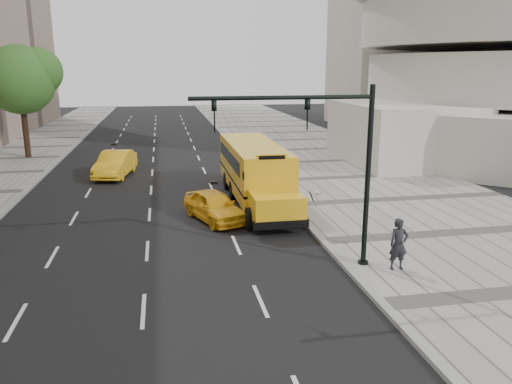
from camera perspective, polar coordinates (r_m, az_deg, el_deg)
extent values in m
plane|color=black|center=(24.71, -9.75, -2.42)|extent=(140.00, 140.00, 0.00)
cube|color=#9A9892|center=(27.55, 16.04, -0.89)|extent=(12.00, 140.00, 0.15)
cube|color=gray|center=(25.46, 3.86, -1.57)|extent=(0.30, 140.00, 0.15)
cube|color=silver|center=(38.16, 16.34, 6.41)|extent=(8.00, 10.00, 4.40)
cylinder|color=black|center=(42.27, -24.90, 7.02)|extent=(0.44, 0.44, 5.34)
sphere|color=#2A561C|center=(42.07, -25.37, 11.52)|extent=(5.14, 5.14, 5.14)
sphere|color=#2A561C|center=(42.05, -23.63, 12.52)|extent=(3.60, 3.60, 3.60)
sphere|color=#2A561C|center=(41.95, -26.83, 10.82)|extent=(3.34, 3.34, 3.34)
cube|color=gold|center=(26.67, -0.29, 2.94)|extent=(2.50, 9.00, 2.45)
cube|color=gold|center=(21.58, 2.35, -1.61)|extent=(2.20, 2.00, 1.10)
cube|color=black|center=(20.92, 2.88, -3.70)|extent=(2.38, 0.25, 0.35)
cube|color=black|center=(26.78, -0.29, 1.84)|extent=(2.52, 9.00, 0.12)
cube|color=black|center=(22.31, 1.77, 1.96)|extent=(2.05, 0.10, 0.90)
cube|color=black|center=(27.07, -0.48, 4.13)|extent=(2.52, 7.50, 0.70)
cube|color=gold|center=(22.15, 1.79, 3.98)|extent=(1.40, 0.12, 0.28)
ellipsoid|color=silver|center=(20.47, 7.41, -0.27)|extent=(0.32, 0.32, 0.14)
cylinder|color=black|center=(20.65, 6.57, -0.69)|extent=(0.36, 0.47, 0.58)
cylinder|color=black|center=(21.82, -0.73, -3.07)|extent=(0.30, 1.00, 1.00)
cylinder|color=black|center=(22.30, 5.00, -2.74)|extent=(0.30, 1.00, 1.00)
cylinder|color=black|center=(26.77, -2.66, 0.17)|extent=(0.30, 1.00, 1.00)
cylinder|color=black|center=(27.17, 2.06, 0.38)|extent=(0.30, 1.00, 1.00)
cylinder|color=black|center=(29.18, -3.36, 1.33)|extent=(0.30, 1.00, 1.00)
cylinder|color=black|center=(29.55, 1.00, 1.52)|extent=(0.30, 1.00, 1.00)
imported|color=yellow|center=(23.17, -4.79, -1.58)|extent=(2.95, 4.40, 1.39)
imported|color=yellow|center=(33.69, -15.79, 3.10)|extent=(2.61, 5.18, 1.63)
imported|color=black|center=(17.81, 15.99, -5.76)|extent=(0.67, 0.45, 1.81)
cylinder|color=black|center=(17.43, 12.64, 1.35)|extent=(0.18, 0.18, 6.40)
cylinder|color=black|center=(18.33, 12.12, -8.06)|extent=(0.36, 0.36, 0.25)
cylinder|color=black|center=(16.08, 3.13, 10.72)|extent=(6.00, 0.14, 0.14)
imported|color=black|center=(16.33, 5.87, 8.78)|extent=(0.16, 0.20, 1.00)
imported|color=black|center=(15.75, -4.78, 8.61)|extent=(0.16, 0.20, 1.00)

